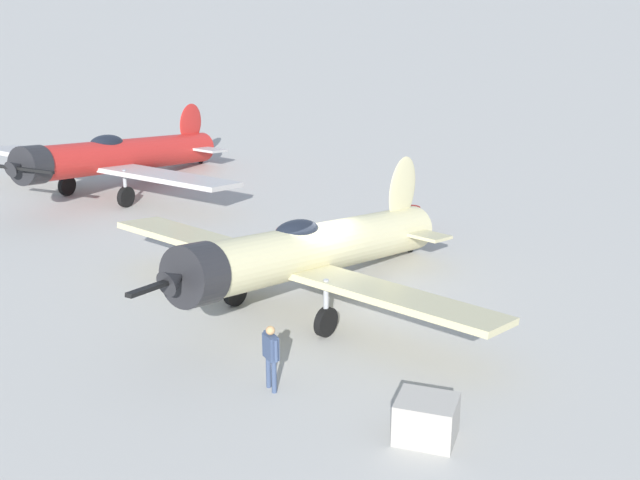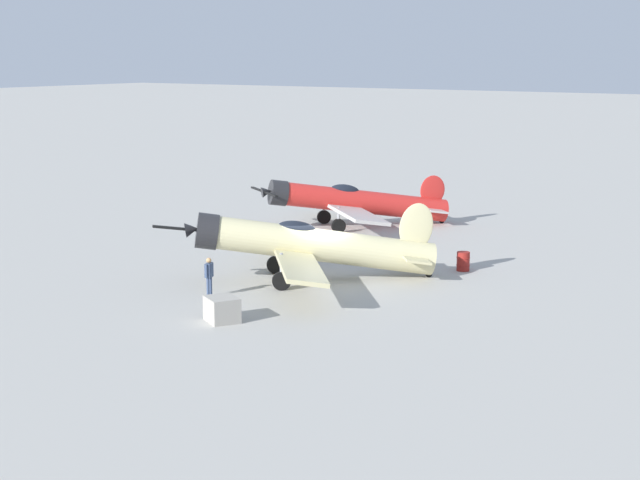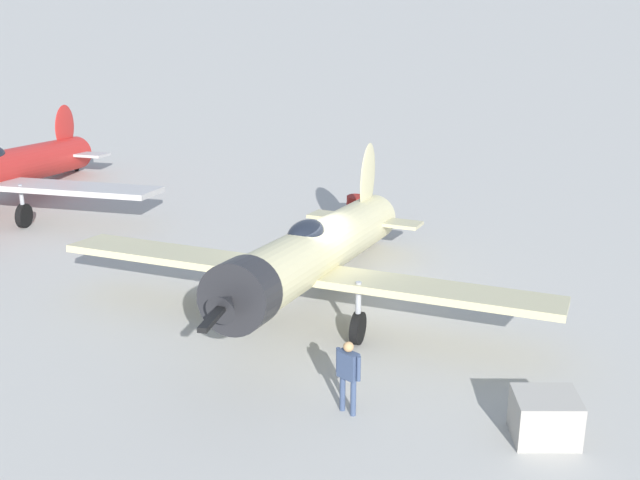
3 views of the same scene
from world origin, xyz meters
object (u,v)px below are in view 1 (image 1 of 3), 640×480
object	(u,v)px
airplane_foreground	(309,251)
ground_crew_mechanic	(271,352)
equipment_crate	(426,419)
airplane_mid_apron	(116,157)
fuel_drum	(412,219)

from	to	relation	value
airplane_foreground	ground_crew_mechanic	world-z (taller)	airplane_foreground
airplane_foreground	equipment_crate	bearing A→B (deg)	57.83
equipment_crate	airplane_mid_apron	bearing A→B (deg)	-71.99
equipment_crate	fuel_drum	world-z (taller)	equipment_crate
equipment_crate	fuel_drum	size ratio (longest dim) A/B	1.84
fuel_drum	ground_crew_mechanic	bearing A→B (deg)	57.10
airplane_foreground	ground_crew_mechanic	xyz separation A→B (m)	(1.78, 4.58, -0.64)
airplane_mid_apron	fuel_drum	size ratio (longest dim) A/B	11.71
airplane_foreground	fuel_drum	distance (m)	7.43
airplane_foreground	fuel_drum	size ratio (longest dim) A/B	12.27
ground_crew_mechanic	airplane_mid_apron	bearing A→B (deg)	-95.55
airplane_foreground	ground_crew_mechanic	bearing A→B (deg)	28.33
airplane_foreground	airplane_mid_apron	world-z (taller)	airplane_foreground
airplane_mid_apron	equipment_crate	xyz separation A→B (m)	(-6.42, 19.74, -1.02)
ground_crew_mechanic	equipment_crate	bearing A→B (deg)	119.10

